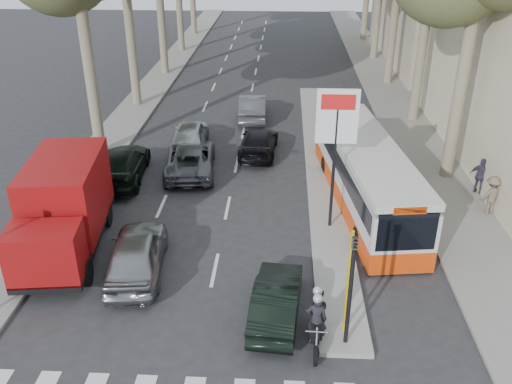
# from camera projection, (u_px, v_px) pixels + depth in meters

# --- Properties ---
(ground) EXTENTS (120.00, 120.00, 0.00)m
(ground) POSITION_uv_depth(u_px,v_px,m) (236.00, 308.00, 16.89)
(ground) COLOR #28282B
(ground) RESTS_ON ground
(sidewalk_right) EXTENTS (3.20, 70.00, 0.12)m
(sidewalk_right) POSITION_uv_depth(u_px,v_px,m) (385.00, 87.00, 38.72)
(sidewalk_right) COLOR gray
(sidewalk_right) RESTS_ON ground
(median_left) EXTENTS (2.40, 64.00, 0.12)m
(median_left) POSITION_uv_depth(u_px,v_px,m) (164.00, 73.00, 42.16)
(median_left) COLOR gray
(median_left) RESTS_ON ground
(traffic_island) EXTENTS (1.50, 26.00, 0.16)m
(traffic_island) POSITION_uv_depth(u_px,v_px,m) (321.00, 164.00, 26.49)
(traffic_island) COLOR gray
(traffic_island) RESTS_ON ground
(billboard) EXTENTS (1.50, 12.10, 5.60)m
(billboard) POSITION_uv_depth(u_px,v_px,m) (336.00, 140.00, 19.51)
(billboard) COLOR yellow
(billboard) RESTS_ON ground
(traffic_light_island) EXTENTS (0.16, 0.41, 3.60)m
(traffic_light_island) POSITION_uv_depth(u_px,v_px,m) (352.00, 274.00, 14.28)
(traffic_light_island) COLOR black
(traffic_light_island) RESTS_ON ground
(silver_hatchback) EXTENTS (2.25, 4.62, 1.52)m
(silver_hatchback) POSITION_uv_depth(u_px,v_px,m) (136.00, 253.00, 18.25)
(silver_hatchback) COLOR gray
(silver_hatchback) RESTS_ON ground
(dark_hatchback) EXTENTS (1.67, 3.95, 1.27)m
(dark_hatchback) POSITION_uv_depth(u_px,v_px,m) (276.00, 299.00, 16.27)
(dark_hatchback) COLOR black
(dark_hatchback) RESTS_ON ground
(queue_car_a) EXTENTS (2.79, 5.12, 1.36)m
(queue_car_a) POSITION_uv_depth(u_px,v_px,m) (190.00, 159.00, 25.63)
(queue_car_a) COLOR #4C4E54
(queue_car_a) RESTS_ON ground
(queue_car_b) EXTENTS (2.02, 4.49, 1.28)m
(queue_car_b) POSITION_uv_depth(u_px,v_px,m) (258.00, 142.00, 27.57)
(queue_car_b) COLOR black
(queue_car_b) RESTS_ON ground
(queue_car_c) EXTENTS (1.98, 4.46, 1.49)m
(queue_car_c) POSITION_uv_depth(u_px,v_px,m) (190.00, 134.00, 28.29)
(queue_car_c) COLOR #A3A6AB
(queue_car_c) RESTS_ON ground
(queue_car_d) EXTENTS (1.73, 4.50, 1.46)m
(queue_car_d) POSITION_uv_depth(u_px,v_px,m) (253.00, 107.00, 32.40)
(queue_car_d) COLOR #54565C
(queue_car_d) RESTS_ON ground
(queue_car_e) EXTENTS (2.50, 5.30, 1.49)m
(queue_car_e) POSITION_uv_depth(u_px,v_px,m) (121.00, 165.00, 24.84)
(queue_car_e) COLOR black
(queue_car_e) RESTS_ON ground
(red_truck) EXTENTS (3.04, 6.39, 3.29)m
(red_truck) POSITION_uv_depth(u_px,v_px,m) (64.00, 207.00, 19.14)
(red_truck) COLOR black
(red_truck) RESTS_ON ground
(city_bus) EXTENTS (3.57, 10.67, 2.76)m
(city_bus) POSITION_uv_depth(u_px,v_px,m) (366.00, 173.00, 22.35)
(city_bus) COLOR #DD3F0C
(city_bus) RESTS_ON ground
(motorcycle) EXTENTS (0.76, 2.09, 1.77)m
(motorcycle) POSITION_uv_depth(u_px,v_px,m) (316.00, 317.00, 15.27)
(motorcycle) COLOR black
(motorcycle) RESTS_ON ground
(pedestrian_near) EXTENTS (1.03, 0.94, 1.61)m
(pedestrian_near) POSITION_uv_depth(u_px,v_px,m) (481.00, 176.00, 23.33)
(pedestrian_near) COLOR #3D344F
(pedestrian_near) RESTS_ON sidewalk_right
(pedestrian_far) EXTENTS (1.14, 0.76, 1.63)m
(pedestrian_far) POSITION_uv_depth(u_px,v_px,m) (491.00, 195.00, 21.71)
(pedestrian_far) COLOR #6A5C50
(pedestrian_far) RESTS_ON sidewalk_right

